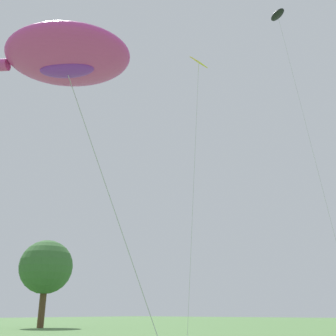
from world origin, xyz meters
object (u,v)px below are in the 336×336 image
Objects in this scene: big_show_kite at (63,58)px; small_kite_stunt_black at (278,17)px; small_kite_triangle_green at (198,77)px; tree_oak_left at (46,267)px.

big_show_kite is 0.49× the size of small_kite_stunt_black.
small_kite_stunt_black is 1.45× the size of small_kite_triangle_green.
big_show_kite is at bearing -125.75° from tree_oak_left.
small_kite_triangle_green is at bearing 110.13° from small_kite_stunt_black.
big_show_kite is 0.94× the size of tree_oak_left.
big_show_kite is 47.09m from tree_oak_left.
small_kite_stunt_black is (15.94, -1.98, 11.39)m from big_show_kite.
small_kite_triangle_green reaches higher than tree_oak_left.
small_kite_stunt_black is at bearing -106.03° from tree_oak_left.
big_show_kite is 9.64m from small_kite_triangle_green.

